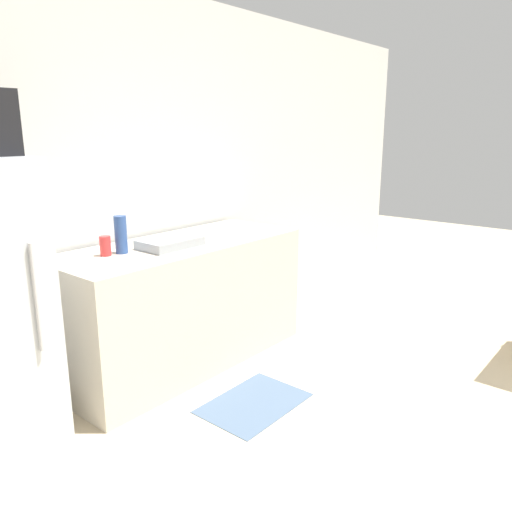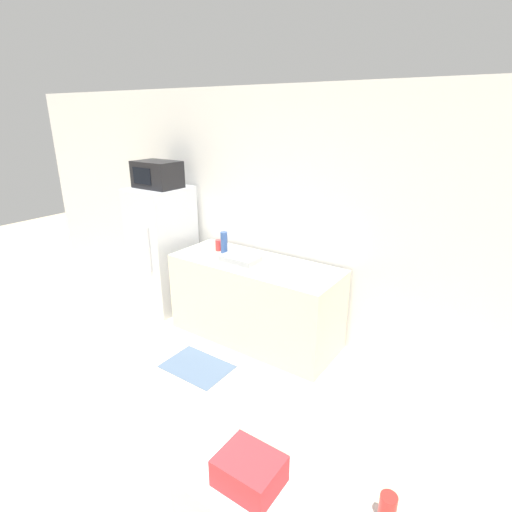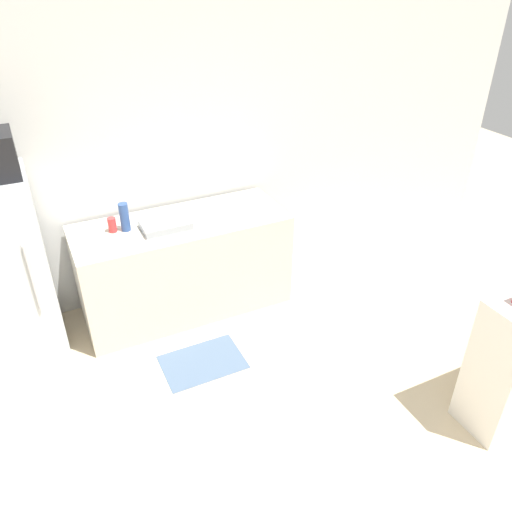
{
  "view_description": "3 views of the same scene",
  "coord_description": "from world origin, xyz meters",
  "views": [
    {
      "loc": [
        -2.08,
        0.4,
        1.63
      ],
      "look_at": [
        0.14,
        2.25,
        0.9
      ],
      "focal_mm": 35.0,
      "sensor_mm": 36.0,
      "label": 1
    },
    {
      "loc": [
        2.37,
        -0.2,
        2.34
      ],
      "look_at": [
        0.56,
        2.4,
        1.19
      ],
      "focal_mm": 28.0,
      "sensor_mm": 36.0,
      "label": 2
    },
    {
      "loc": [
        -0.89,
        -0.71,
        2.83
      ],
      "look_at": [
        0.46,
        2.08,
        0.94
      ],
      "focal_mm": 35.0,
      "sensor_mm": 36.0,
      "label": 3
    }
  ],
  "objects": [
    {
      "name": "bottle_short",
      "position": [
        -0.38,
        3.02,
        0.94
      ],
      "size": [
        0.07,
        0.07,
        0.12
      ],
      "primitive_type": "cylinder",
      "color": "red",
      "rests_on": "counter"
    },
    {
      "name": "sink_basin",
      "position": [
        0.02,
        2.9,
        0.91
      ],
      "size": [
        0.39,
        0.26,
        0.06
      ],
      "primitive_type": "cube",
      "color": "#9EA3A8",
      "rests_on": "counter"
    },
    {
      "name": "wall_back",
      "position": [
        0.0,
        3.37,
        1.3
      ],
      "size": [
        8.0,
        0.06,
        2.6
      ],
      "primitive_type": "cube",
      "color": "silver",
      "rests_on": "ground_plane"
    },
    {
      "name": "kitchen_rug",
      "position": [
        0.02,
        2.17,
        0.0
      ],
      "size": [
        0.65,
        0.45,
        0.01
      ],
      "primitive_type": "cube",
      "color": "slate",
      "rests_on": "ground_plane"
    },
    {
      "name": "bottle_tall",
      "position": [
        -0.28,
        3.0,
        1.0
      ],
      "size": [
        0.08,
        0.08,
        0.24
      ],
      "primitive_type": "cylinder",
      "color": "#2D4C8C",
      "rests_on": "counter"
    },
    {
      "name": "counter",
      "position": [
        0.17,
        2.95,
        0.44
      ],
      "size": [
        1.82,
        0.71,
        0.88
      ],
      "primitive_type": "cube",
      "color": "beige",
      "rests_on": "ground_plane"
    }
  ]
}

